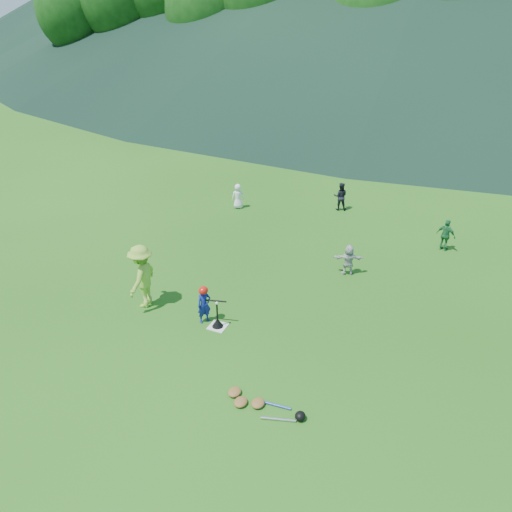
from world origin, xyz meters
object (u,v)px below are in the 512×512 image
(home_plate, at_px, (218,326))
(batter_child, at_px, (204,305))
(adult_coach, at_px, (142,276))
(batting_tee, at_px, (218,323))
(fielder_b, at_px, (340,196))
(fielder_c, at_px, (446,235))
(equipment_pile, at_px, (258,403))
(fielder_d, at_px, (349,260))
(fielder_a, at_px, (238,196))

(home_plate, xyz_separation_m, batter_child, (-0.43, 0.08, 0.51))
(batter_child, xyz_separation_m, adult_coach, (-1.93, 0.04, 0.39))
(home_plate, distance_m, batting_tee, 0.12)
(fielder_b, bearing_deg, batter_child, 66.27)
(fielder_c, relative_size, equipment_pile, 0.62)
(fielder_b, bearing_deg, home_plate, 68.98)
(fielder_d, height_order, batting_tee, fielder_d)
(adult_coach, xyz_separation_m, fielder_c, (7.35, 6.93, -0.36))
(batter_child, height_order, fielder_b, fielder_b)
(fielder_b, bearing_deg, fielder_d, 91.69)
(home_plate, bearing_deg, fielder_c, 54.75)
(home_plate, xyz_separation_m, fielder_d, (2.40, 4.12, 0.49))
(equipment_pile, bearing_deg, fielder_a, 117.66)
(home_plate, xyz_separation_m, fielder_b, (0.77, 9.17, 0.56))
(home_plate, bearing_deg, fielder_a, 111.80)
(fielder_d, bearing_deg, equipment_pile, 67.63)
(home_plate, bearing_deg, fielder_b, 85.17)
(batter_child, height_order, equipment_pile, batter_child)
(adult_coach, distance_m, fielder_a, 7.59)
(adult_coach, distance_m, fielder_b, 9.58)
(fielder_b, height_order, equipment_pile, fielder_b)
(home_plate, height_order, fielder_d, fielder_d)
(fielder_c, bearing_deg, home_plate, 76.12)
(fielder_d, xyz_separation_m, equipment_pile, (-0.31, -6.30, -0.43))
(fielder_c, bearing_deg, fielder_a, 17.03)
(adult_coach, bearing_deg, fielder_c, 125.87)
(home_plate, height_order, fielder_a, fielder_a)
(home_plate, relative_size, batting_tee, 0.66)
(batting_tee, bearing_deg, adult_coach, 176.93)
(fielder_b, height_order, batting_tee, fielder_b)
(fielder_d, bearing_deg, home_plate, 40.17)
(fielder_c, height_order, fielder_d, fielder_c)
(fielder_a, xyz_separation_m, fielder_d, (5.47, -3.55, -0.01))
(fielder_c, xyz_separation_m, equipment_pile, (-2.89, -9.24, -0.49))
(adult_coach, relative_size, batting_tee, 2.69)
(home_plate, height_order, adult_coach, adult_coach)
(fielder_d, bearing_deg, adult_coach, 20.40)
(fielder_c, distance_m, fielder_d, 3.91)
(batting_tee, distance_m, equipment_pile, 3.03)
(home_plate, height_order, equipment_pile, equipment_pile)
(fielder_d, bearing_deg, fielder_c, -150.97)
(fielder_c, bearing_deg, fielder_b, -5.23)
(adult_coach, relative_size, fielder_c, 1.65)
(batting_tee, bearing_deg, fielder_a, 111.80)
(fielder_b, distance_m, fielder_c, 4.71)
(fielder_a, distance_m, batting_tee, 8.27)
(home_plate, xyz_separation_m, adult_coach, (-2.36, 0.13, 0.91))
(fielder_a, distance_m, fielder_d, 6.52)
(fielder_a, height_order, batting_tee, fielder_a)
(adult_coach, relative_size, fielder_a, 1.80)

